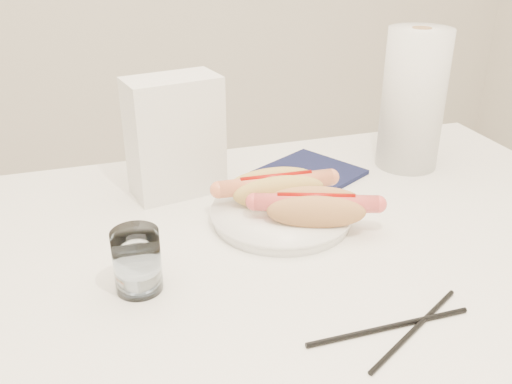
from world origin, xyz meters
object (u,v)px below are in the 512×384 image
object	(u,v)px
hotdog_left	(276,188)
hotdog_right	(316,208)
table	(281,275)
water_glass	(137,261)
napkin_box	(175,137)
paper_towel_roll	(413,100)
plate	(281,216)

from	to	relation	value
hotdog_left	hotdog_right	bearing A→B (deg)	-64.55
table	hotdog_left	bearing A→B (deg)	75.65
table	hotdog_right	world-z (taller)	hotdog_right
hotdog_left	water_glass	xyz separation A→B (m)	(-0.25, -0.16, 0.00)
table	napkin_box	world-z (taller)	napkin_box
table	hotdog_left	world-z (taller)	hotdog_left
table	paper_towel_roll	bearing A→B (deg)	31.74
napkin_box	hotdog_left	bearing A→B (deg)	-52.52
table	water_glass	size ratio (longest dim) A/B	13.71
hotdog_left	napkin_box	bearing A→B (deg)	141.30
water_glass	table	bearing A→B (deg)	13.37
plate	hotdog_right	xyz separation A→B (m)	(0.04, -0.05, 0.03)
plate	hotdog_left	xyz separation A→B (m)	(0.00, 0.04, 0.03)
hotdog_left	napkin_box	size ratio (longest dim) A/B	0.93
hotdog_left	napkin_box	world-z (taller)	napkin_box
hotdog_right	paper_towel_roll	distance (m)	0.35
plate	paper_towel_roll	xyz separation A→B (m)	(0.32, 0.15, 0.13)
table	plate	size ratio (longest dim) A/B	5.37
hotdog_right	plate	bearing A→B (deg)	148.81
hotdog_left	paper_towel_roll	xyz separation A→B (m)	(0.32, 0.11, 0.09)
table	napkin_box	xyz separation A→B (m)	(-0.12, 0.23, 0.16)
table	plate	xyz separation A→B (m)	(0.02, 0.07, 0.07)
hotdog_right	water_glass	distance (m)	0.29
hotdog_left	hotdog_right	xyz separation A→B (m)	(0.04, -0.09, -0.00)
paper_towel_roll	water_glass	bearing A→B (deg)	-154.89
plate	napkin_box	xyz separation A→B (m)	(-0.14, 0.16, 0.10)
hotdog_right	water_glass	size ratio (longest dim) A/B	2.16
paper_towel_roll	napkin_box	bearing A→B (deg)	177.75
plate	hotdog_left	distance (m)	0.05
napkin_box	paper_towel_roll	bearing A→B (deg)	-13.19
table	napkin_box	size ratio (longest dim) A/B	5.70
water_glass	plate	bearing A→B (deg)	25.70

